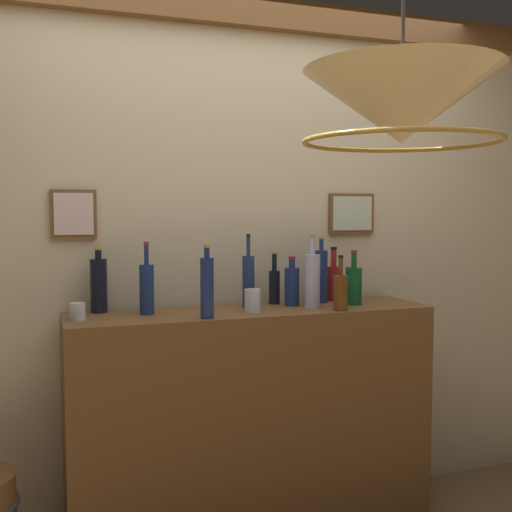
% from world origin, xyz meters
% --- Properties ---
extents(panelled_rear_partition, '(3.48, 0.15, 2.53)m').
position_xyz_m(panelled_rear_partition, '(-0.00, 1.10, 1.34)').
color(panelled_rear_partition, beige).
rests_on(panelled_rear_partition, ground).
extents(bar_shelf_unit, '(1.67, 0.41, 1.06)m').
position_xyz_m(bar_shelf_unit, '(0.00, 0.81, 0.53)').
color(bar_shelf_unit, brown).
rests_on(bar_shelf_unit, ground).
extents(liquor_bottle_rum, '(0.06, 0.06, 0.33)m').
position_xyz_m(liquor_bottle_rum, '(0.39, 0.91, 1.19)').
color(liquor_bottle_rum, navy).
rests_on(liquor_bottle_rum, bar_shelf_unit).
extents(liquor_bottle_vermouth, '(0.07, 0.07, 0.24)m').
position_xyz_m(liquor_bottle_vermouth, '(0.22, 0.87, 1.15)').
color(liquor_bottle_vermouth, navy).
rests_on(liquor_bottle_vermouth, bar_shelf_unit).
extents(liquor_bottle_rye, '(0.07, 0.07, 0.25)m').
position_xyz_m(liquor_bottle_rye, '(0.37, 0.66, 1.14)').
color(liquor_bottle_rye, brown).
rests_on(liquor_bottle_rye, bar_shelf_unit).
extents(liquor_bottle_whiskey, '(0.06, 0.06, 0.34)m').
position_xyz_m(liquor_bottle_whiskey, '(0.01, 0.89, 1.18)').
color(liquor_bottle_whiskey, navy).
rests_on(liquor_bottle_whiskey, bar_shelf_unit).
extents(liquor_bottle_sherry, '(0.08, 0.08, 0.29)m').
position_xyz_m(liquor_bottle_sherry, '(-0.67, 0.97, 1.18)').
color(liquor_bottle_sherry, black).
rests_on(liquor_bottle_sherry, bar_shelf_unit).
extents(liquor_bottle_port, '(0.05, 0.05, 0.26)m').
position_xyz_m(liquor_bottle_port, '(0.16, 0.95, 1.15)').
color(liquor_bottle_port, black).
rests_on(liquor_bottle_port, bar_shelf_unit).
extents(liquor_bottle_bourbon, '(0.08, 0.08, 0.26)m').
position_xyz_m(liquor_bottle_bourbon, '(0.51, 0.81, 1.15)').
color(liquor_bottle_bourbon, '#175025').
rests_on(liquor_bottle_bourbon, bar_shelf_unit).
extents(liquor_bottle_mezcal, '(0.07, 0.07, 0.34)m').
position_xyz_m(liquor_bottle_mezcal, '(0.28, 0.78, 1.19)').
color(liquor_bottle_mezcal, '#B0B9DA').
rests_on(liquor_bottle_mezcal, bar_shelf_unit).
extents(liquor_bottle_vodka, '(0.07, 0.07, 0.27)m').
position_xyz_m(liquor_bottle_vodka, '(0.48, 0.95, 1.15)').
color(liquor_bottle_vodka, maroon).
rests_on(liquor_bottle_vodka, bar_shelf_unit).
extents(liquor_bottle_amaro, '(0.06, 0.06, 0.32)m').
position_xyz_m(liquor_bottle_amaro, '(-0.47, 0.85, 1.17)').
color(liquor_bottle_amaro, navy).
rests_on(liquor_bottle_amaro, bar_shelf_unit).
extents(liquor_bottle_tequila, '(0.06, 0.06, 0.31)m').
position_xyz_m(liquor_bottle_tequila, '(-0.25, 0.66, 1.19)').
color(liquor_bottle_tequila, navy).
rests_on(liquor_bottle_tequila, bar_shelf_unit).
extents(glass_tumbler_rocks, '(0.07, 0.07, 0.10)m').
position_xyz_m(glass_tumbler_rocks, '(-0.02, 0.76, 1.11)').
color(glass_tumbler_rocks, silver).
rests_on(glass_tumbler_rocks, bar_shelf_unit).
extents(glass_tumbler_highball, '(0.06, 0.06, 0.07)m').
position_xyz_m(glass_tumbler_highball, '(-0.77, 0.81, 1.09)').
color(glass_tumbler_highball, silver).
rests_on(glass_tumbler_highball, bar_shelf_unit).
extents(pendant_lamp, '(0.62, 0.62, 0.64)m').
position_xyz_m(pendant_lamp, '(0.16, -0.14, 1.83)').
color(pendant_lamp, beige).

